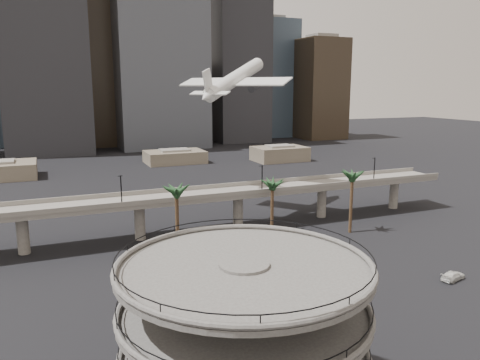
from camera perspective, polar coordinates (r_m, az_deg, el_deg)
name	(u,v)px	position (r m, az deg, el deg)	size (l,w,h in m)	color
parking_ramp	(244,332)	(43.36, 0.49, -18.04)	(22.20, 22.20, 17.35)	#4E4B49
overpass	(191,200)	(100.64, -6.04, -2.45)	(130.00, 9.30, 14.70)	slate
palm_trees	(271,185)	(95.40, 3.82, -0.65)	(42.40, 10.40, 14.00)	#4A341F
low_buildings	(142,161)	(186.49, -11.82, 2.30)	(135.00, 27.50, 6.80)	brown
skyline	(126,58)	(259.84, -13.70, 14.24)	(269.00, 86.00, 125.87)	gray
airborne_jet	(235,79)	(113.58, -0.59, 12.20)	(25.91, 24.78, 12.30)	silver
car_a	(223,314)	(66.07, -2.06, -16.03)	(1.84, 4.56, 1.56)	red
car_b	(324,270)	(81.29, 10.19, -10.79)	(1.68, 4.83, 1.59)	#232227
car_c	(453,276)	(85.60, 24.53, -10.57)	(2.03, 4.99, 1.45)	silver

